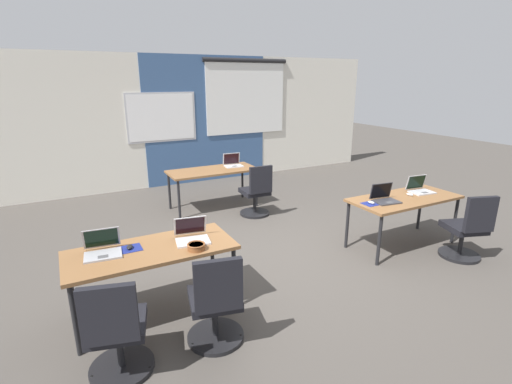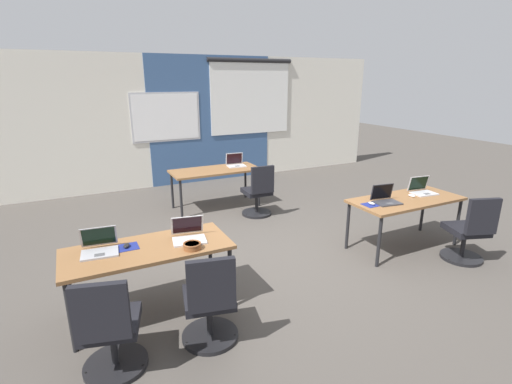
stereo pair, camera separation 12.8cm
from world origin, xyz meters
name	(u,v)px [view 1 (the left image)]	position (x,y,z in m)	size (l,w,h in m)	color
ground_plane	(274,254)	(0.00, 0.00, 0.00)	(24.00, 24.00, 0.00)	#47423D
back_wall_assembly	(180,121)	(0.03, 4.20, 1.41)	(10.00, 0.27, 2.80)	silver
desk_near_left	(152,254)	(-1.75, -0.60, 0.66)	(1.60, 0.70, 0.72)	brown
desk_near_right	(404,201)	(1.75, -0.60, 0.66)	(1.60, 0.70, 0.72)	brown
desk_far_center	(213,173)	(0.00, 2.20, 0.66)	(1.60, 0.70, 0.72)	brown
laptop_near_left_inner	(192,236)	(-1.33, -0.60, 0.77)	(0.38, 0.36, 0.23)	silver
chair_near_left_inner	(216,307)	(-1.38, -1.32, 0.38)	(0.52, 0.58, 0.92)	black
laptop_near_right_end	(420,189)	(2.15, -0.52, 0.77)	(0.36, 0.32, 0.23)	#B7B7BC
mouse_near_right_end	(410,194)	(1.88, -0.57, 0.74)	(0.07, 0.11, 0.03)	silver
chair_near_right_end	(467,232)	(2.15, -1.30, 0.38)	(0.56, 0.61, 0.92)	black
laptop_far_right	(233,163)	(0.45, 2.29, 0.77)	(0.35, 0.29, 0.24)	silver
chair_far_right	(256,195)	(0.49, 1.44, 0.38)	(0.52, 0.55, 0.92)	black
laptop_near_right_inner	(385,198)	(1.36, -0.60, 0.77)	(0.36, 0.31, 0.24)	#333338
mousepad_near_right_inner	(371,204)	(1.13, -0.59, 0.72)	(0.22, 0.19, 0.00)	navy
mouse_near_right_inner	(371,202)	(1.13, -0.59, 0.74)	(0.07, 0.11, 0.03)	#B2B2B7
laptop_near_left_end	(102,249)	(-2.18, -0.50, 0.77)	(0.36, 0.34, 0.23)	#9E9EA3
mousepad_near_left_end	(130,249)	(-1.94, -0.51, 0.72)	(0.22, 0.19, 0.00)	navy
mouse_near_left_end	(130,247)	(-1.94, -0.51, 0.74)	(0.09, 0.11, 0.03)	black
chair_near_left_end	(117,336)	(-2.21, -1.32, 0.38)	(0.54, 0.59, 0.92)	black
snack_bowl	(196,246)	(-1.37, -0.83, 0.76)	(0.18, 0.18, 0.06)	brown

